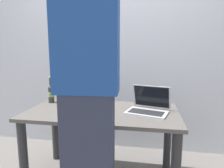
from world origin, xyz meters
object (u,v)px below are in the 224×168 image
beer_bottle_green (66,94)px  person_figure (87,93)px  beer_bottle_brown (51,93)px  beer_bottle_amber (75,90)px  laptop (149,106)px

beer_bottle_green → person_figure: person_figure is taller
beer_bottle_brown → beer_bottle_amber: bearing=18.8°
beer_bottle_green → beer_bottle_brown: (-0.18, 0.03, -0.01)m
beer_bottle_green → person_figure: 0.88m
beer_bottle_green → laptop: bearing=-8.2°
laptop → person_figure: 0.76m
beer_bottle_amber → beer_bottle_brown: bearing=-161.2°
beer_bottle_amber → beer_bottle_brown: beer_bottle_amber is taller
laptop → beer_bottle_amber: bearing=163.5°
beer_bottle_amber → person_figure: (0.40, -0.84, 0.15)m
person_figure → beer_bottle_green: bearing=121.8°
laptop → beer_bottle_green: size_ratio=1.45×
beer_bottle_amber → beer_bottle_green: beer_bottle_amber is taller
laptop → beer_bottle_green: bearing=171.8°
person_figure → beer_bottle_brown: bearing=129.8°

